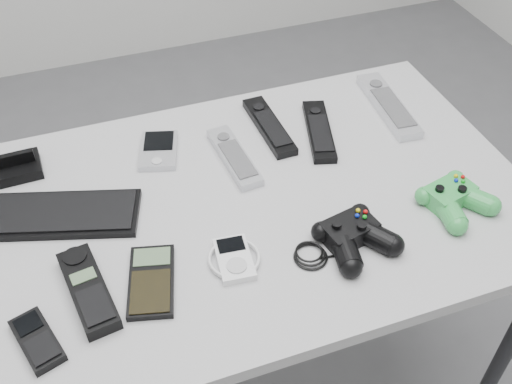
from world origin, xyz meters
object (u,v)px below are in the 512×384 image
object	(u,v)px
pda	(158,150)
controller_black	(354,234)
desk	(255,220)
remote_black_b	(319,130)
cordless_handset	(88,289)
calculator	(151,281)
remote_silver_a	(234,156)
pda_keyboard	(64,214)
remote_black_a	(269,126)
mp3_player	(234,258)
controller_green	(455,197)
mobile_phone	(37,340)
remote_silver_b	(388,105)

from	to	relation	value
pda	controller_black	bearing A→B (deg)	-36.71
desk	remote_black_b	world-z (taller)	remote_black_b
cordless_handset	calculator	world-z (taller)	cordless_handset
remote_silver_a	remote_black_b	distance (m)	0.20
pda_keyboard	remote_black_b	xyz separation A→B (m)	(0.54, 0.07, 0.00)
remote_silver_a	calculator	bearing A→B (deg)	-136.18
calculator	controller_black	world-z (taller)	controller_black
pda	pda_keyboard	bearing A→B (deg)	-132.89
pda_keyboard	controller_black	distance (m)	0.53
remote_black_a	mp3_player	bearing A→B (deg)	-121.42
pda_keyboard	remote_silver_a	bearing A→B (deg)	25.05
remote_silver_a	calculator	distance (m)	0.34
pda	controller_green	xyz separation A→B (m)	(0.49, -0.33, 0.01)
pda	mobile_phone	world-z (taller)	same
remote_black_a	cordless_handset	bearing A→B (deg)	-145.75
remote_silver_b	remote_black_a	bearing A→B (deg)	-179.68
pda	remote_black_b	distance (m)	0.34
pda_keyboard	remote_black_b	distance (m)	0.55
remote_black_a	controller_green	world-z (taller)	controller_green
mobile_phone	controller_black	xyz separation A→B (m)	(0.54, 0.02, 0.01)
remote_black_b	mp3_player	bearing A→B (deg)	-119.52
mp3_player	remote_silver_a	bearing A→B (deg)	77.91
remote_silver_b	cordless_handset	size ratio (longest dim) A/B	1.35
remote_black_a	controller_black	xyz separation A→B (m)	(0.03, -0.35, 0.01)
calculator	controller_green	distance (m)	0.57
remote_black_b	desk	bearing A→B (deg)	-128.13
desk	controller_black	size ratio (longest dim) A/B	4.68
remote_black_a	controller_green	size ratio (longest dim) A/B	1.51
remote_black_b	calculator	world-z (taller)	remote_black_b
remote_black_a	mp3_player	size ratio (longest dim) A/B	2.12
desk	mp3_player	bearing A→B (deg)	-122.37
pda_keyboard	controller_black	xyz separation A→B (m)	(0.47, -0.23, 0.01)
controller_black	remote_silver_a	bearing A→B (deg)	102.75
pda	mobile_phone	distance (m)	0.47
calculator	controller_green	world-z (taller)	controller_green
remote_black_a	remote_silver_b	world-z (taller)	remote_silver_b
mobile_phone	cordless_handset	world-z (taller)	cordless_handset
desk	remote_silver_a	world-z (taller)	remote_silver_a
pda	calculator	xyz separation A→B (m)	(-0.09, -0.33, -0.00)
mp3_player	cordless_handset	bearing A→B (deg)	-177.19
calculator	mp3_player	size ratio (longest dim) A/B	1.51
mobile_phone	controller_black	distance (m)	0.54
pda_keyboard	remote_silver_b	distance (m)	0.73
remote_silver_b	controller_green	bearing A→B (deg)	-91.98
cordless_handset	calculator	distance (m)	0.10
mp3_player	remote_black_a	bearing A→B (deg)	66.26
desk	mp3_player	world-z (taller)	mp3_player
cordless_handset	remote_silver_a	bearing A→B (deg)	27.74
desk	controller_green	xyz separation A→B (m)	(0.34, -0.14, 0.08)
remote_black_b	controller_green	size ratio (longest dim) A/B	1.48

